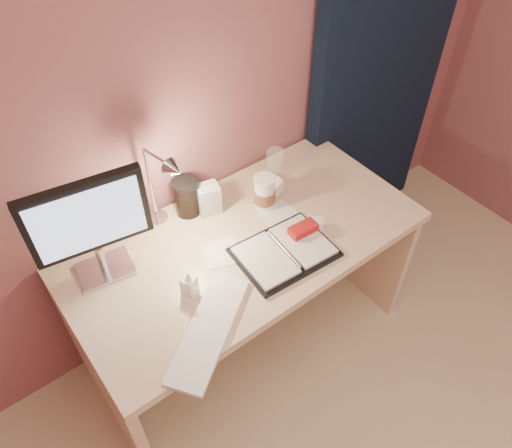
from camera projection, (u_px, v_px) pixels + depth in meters
room at (373, 42)px, 2.23m from camera, size 3.50×3.50×3.50m
desk at (235, 265)px, 2.15m from camera, size 1.40×0.70×0.73m
monitor at (89, 222)px, 1.66m from camera, size 0.40×0.17×0.43m
keyboard at (209, 330)px, 1.66m from camera, size 0.45×0.37×0.02m
planner at (286, 250)px, 1.89m from camera, size 0.38×0.29×0.06m
paper_a at (301, 229)px, 1.99m from camera, size 0.24×0.24×0.00m
paper_b at (281, 216)px, 2.04m from camera, size 0.15×0.15×0.00m
paper_c at (221, 253)px, 1.90m from camera, size 0.17×0.17×0.00m
coffee_cup at (264, 193)px, 2.03m from camera, size 0.09×0.09×0.15m
clear_cup at (275, 164)px, 2.17m from camera, size 0.08×0.08×0.13m
bowl at (269, 188)px, 2.13m from camera, size 0.14×0.14×0.04m
lotion_bottle at (189, 282)px, 1.74m from camera, size 0.06×0.06×0.11m
dark_jar at (187, 198)px, 2.01m from camera, size 0.10×0.10×0.14m
product_box at (209, 199)px, 2.01m from camera, size 0.10×0.09×0.13m
desk_lamp at (156, 191)px, 1.79m from camera, size 0.12×0.23×0.38m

